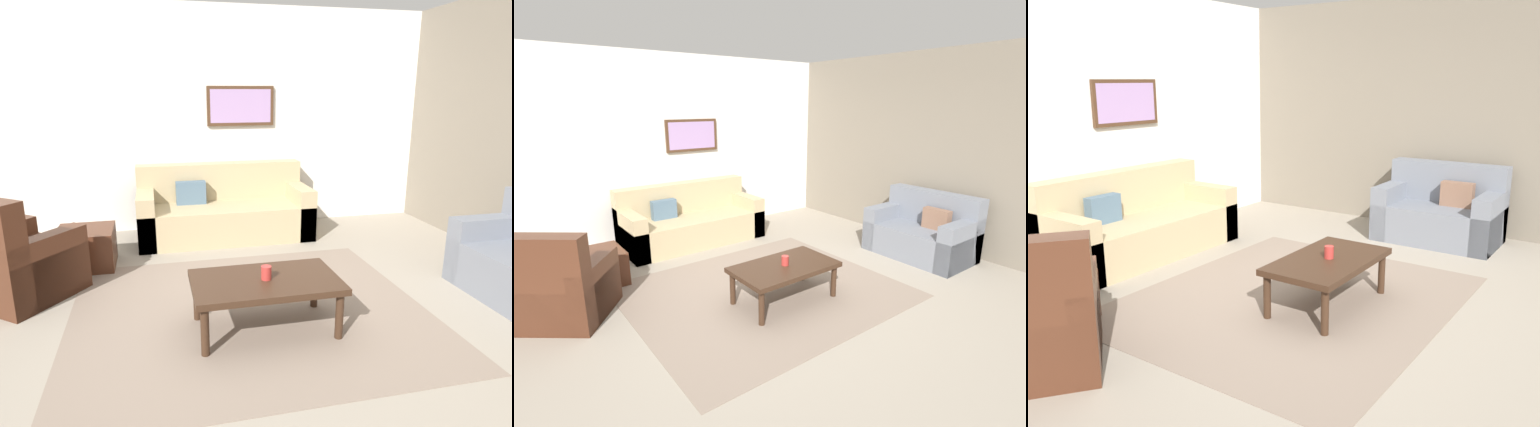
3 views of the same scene
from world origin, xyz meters
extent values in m
plane|color=gray|center=(0.00, 0.00, 0.00)|extent=(8.00, 8.00, 0.00)
cube|color=silver|center=(0.00, 2.60, 1.40)|extent=(6.00, 0.12, 2.80)
cube|color=gray|center=(0.00, 0.00, 0.00)|extent=(2.88, 2.48, 0.01)
cube|color=tan|center=(0.12, 2.00, 0.21)|extent=(2.08, 0.90, 0.42)
cube|color=tan|center=(0.12, 2.33, 0.44)|extent=(2.08, 0.24, 0.88)
cube|color=tan|center=(-0.82, 2.00, 0.31)|extent=(0.20, 0.90, 0.62)
cube|color=tan|center=(1.06, 2.00, 0.31)|extent=(0.20, 0.90, 0.62)
cube|color=slate|center=(-0.27, 2.11, 0.56)|extent=(0.36, 0.12, 0.28)
cube|color=slate|center=(2.39, 0.15, 0.31)|extent=(0.82, 0.20, 0.62)
cube|color=#4C2819|center=(-1.89, 0.76, 0.22)|extent=(1.12, 1.12, 0.44)
cube|color=#4C2819|center=(-1.63, 0.57, 0.30)|extent=(0.62, 0.73, 0.60)
cube|color=#4C2819|center=(-1.43, 1.35, 0.20)|extent=(0.56, 0.56, 0.40)
cylinder|color=#382316|center=(-0.43, -0.56, 0.18)|extent=(0.06, 0.06, 0.36)
cylinder|color=#382316|center=(0.55, -0.56, 0.18)|extent=(0.06, 0.06, 0.36)
cylinder|color=#382316|center=(-0.43, -0.04, 0.18)|extent=(0.06, 0.06, 0.36)
cylinder|color=#382316|center=(0.55, -0.04, 0.18)|extent=(0.06, 0.06, 0.36)
cube|color=#382316|center=(0.06, -0.30, 0.39)|extent=(1.10, 0.64, 0.05)
cylinder|color=#B2332D|center=(0.06, -0.30, 0.46)|extent=(0.08, 0.08, 0.10)
cube|color=#472D1C|center=(0.44, 2.52, 1.58)|extent=(0.87, 0.04, 0.50)
cube|color=#A281B6|center=(0.44, 2.50, 1.58)|extent=(0.79, 0.01, 0.42)
camera|label=1|loc=(-0.72, -3.29, 1.76)|focal=31.43mm
camera|label=2|loc=(-2.41, -3.30, 2.06)|focal=27.68mm
camera|label=3|loc=(-3.65, -2.39, 1.83)|focal=38.38mm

